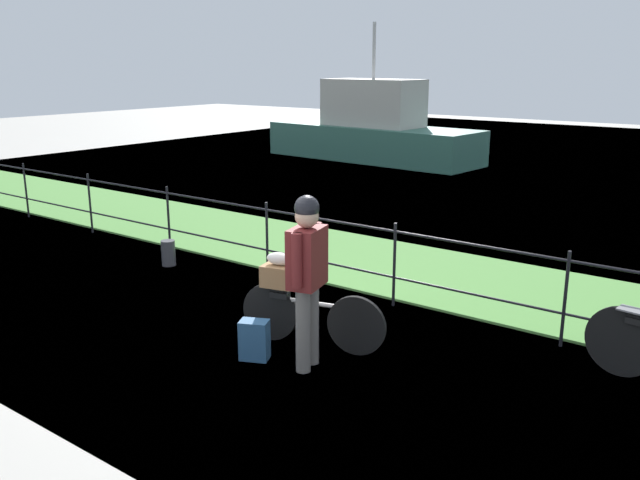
% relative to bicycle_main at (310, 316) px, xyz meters
% --- Properties ---
extents(ground_plane, '(60.00, 60.00, 0.00)m').
position_rel_bicycle_main_xyz_m(ground_plane, '(-0.92, -0.55, -0.33)').
color(ground_plane, '#B2ADA3').
extents(grass_strip, '(27.00, 2.40, 0.03)m').
position_rel_bicycle_main_xyz_m(grass_strip, '(-0.92, 2.89, -0.31)').
color(grass_strip, '#569342').
rests_on(grass_strip, ground).
extents(harbor_water, '(30.00, 30.00, 0.00)m').
position_rel_bicycle_main_xyz_m(harbor_water, '(-0.92, 12.45, -0.33)').
color(harbor_water, slate).
rests_on(harbor_water, ground).
extents(iron_fence, '(18.04, 0.04, 1.02)m').
position_rel_bicycle_main_xyz_m(iron_fence, '(-0.92, 1.54, 0.27)').
color(iron_fence, black).
rests_on(iron_fence, ground).
extents(bicycle_main, '(1.55, 0.41, 0.61)m').
position_rel_bicycle_main_xyz_m(bicycle_main, '(0.00, 0.00, 0.00)').
color(bicycle_main, black).
rests_on(bicycle_main, ground).
extents(wooden_crate, '(0.39, 0.34, 0.22)m').
position_rel_bicycle_main_xyz_m(wooden_crate, '(-0.33, -0.08, 0.40)').
color(wooden_crate, olive).
rests_on(wooden_crate, bicycle_main).
extents(terrier_dog, '(0.32, 0.20, 0.18)m').
position_rel_bicycle_main_xyz_m(terrier_dog, '(-0.31, -0.07, 0.59)').
color(terrier_dog, silver).
rests_on(terrier_dog, wooden_crate).
extents(cyclist_person, '(0.35, 0.53, 1.68)m').
position_rel_bicycle_main_xyz_m(cyclist_person, '(0.27, -0.40, 0.68)').
color(cyclist_person, slate).
rests_on(cyclist_person, ground).
extents(backpack_on_paving, '(0.33, 0.28, 0.40)m').
position_rel_bicycle_main_xyz_m(backpack_on_paving, '(-0.26, -0.57, -0.13)').
color(backpack_on_paving, '#28517A').
rests_on(backpack_on_paving, ground).
extents(mooring_bollard, '(0.20, 0.20, 0.37)m').
position_rel_bicycle_main_xyz_m(mooring_bollard, '(-3.38, 1.04, -0.14)').
color(mooring_bollard, '#38383D').
rests_on(mooring_bollard, ground).
extents(moored_boat_near, '(6.82, 2.55, 3.97)m').
position_rel_bicycle_main_xyz_m(moored_boat_near, '(-6.87, 12.03, 0.53)').
color(moored_boat_near, '#336656').
rests_on(moored_boat_near, ground).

